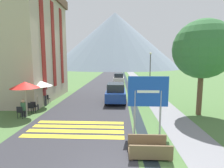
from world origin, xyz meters
TOP-DOWN VIEW (x-y plane):
  - ground_plane at (0.00, 20.00)m, footprint 160.00×160.00m
  - road at (-2.50, 30.00)m, footprint 6.40×60.00m
  - footpath at (3.60, 30.00)m, footprint 2.20×60.00m
  - drainage_channel at (1.20, 30.00)m, footprint 0.60×60.00m
  - crosswalk_marking at (-2.50, 4.26)m, footprint 5.44×2.54m
  - mountain_distant at (-2.71, 88.64)m, footprint 66.47×66.47m
  - hotel_building at (-9.39, 12.00)m, footprint 6.06×9.18m
  - road_sign at (1.44, 3.71)m, footprint 2.09×0.11m
  - footbridge at (1.20, 1.65)m, footprint 1.70×1.10m
  - parked_car_near at (-0.40, 10.97)m, footprint 1.90×4.08m
  - parked_car_far at (-0.22, 24.55)m, footprint 1.84×4.25m
  - cafe_chair_far_left at (-6.67, 10.02)m, footprint 0.40×0.40m
  - cafe_chair_near_right at (-6.54, 7.33)m, footprint 0.40×0.40m
  - cafe_chair_nearest at (-6.76, 5.92)m, footprint 0.40×0.40m
  - cafe_chair_near_left at (-6.59, 7.04)m, footprint 0.40×0.40m
  - cafe_umbrella_front_red at (-6.55, 6.31)m, footprint 1.93×1.93m
  - cafe_umbrella_middle_white at (-6.85, 8.87)m, footprint 2.29×2.29m
  - person_seated_far at (-6.75, 6.26)m, footprint 0.32×0.32m
  - person_seated_near at (-6.71, 8.11)m, footprint 0.32×0.32m
  - person_standing_terrace at (-6.57, 9.32)m, footprint 0.32×0.32m
  - streetlamp at (3.58, 15.75)m, footprint 0.28×0.28m
  - tree_by_path at (5.74, 7.36)m, footprint 4.10×4.10m

SIDE VIEW (x-z plane):
  - ground_plane at x=0.00m, z-range 0.00..0.00m
  - drainage_channel at x=1.20m, z-range 0.00..0.00m
  - road at x=-2.50m, z-range 0.00..0.01m
  - footpath at x=3.60m, z-range 0.00..0.01m
  - crosswalk_marking at x=-2.50m, z-range 0.00..0.01m
  - footbridge at x=1.20m, z-range -0.10..0.55m
  - cafe_chair_far_left at x=-6.67m, z-range 0.09..0.94m
  - cafe_chair_near_right at x=-6.54m, z-range 0.09..0.94m
  - cafe_chair_nearest at x=-6.76m, z-range 0.09..0.94m
  - cafe_chair_near_left at x=-6.59m, z-range 0.09..0.94m
  - person_seated_far at x=-6.75m, z-range 0.07..1.31m
  - person_seated_near at x=-6.71m, z-range 0.07..1.33m
  - parked_car_near at x=-0.40m, z-range 0.00..1.82m
  - parked_car_far at x=-0.22m, z-range 0.00..1.82m
  - person_standing_terrace at x=-6.57m, z-range 0.14..1.90m
  - cafe_umbrella_middle_white at x=-6.85m, z-range 0.90..3.24m
  - road_sign at x=1.44m, z-range 0.52..3.63m
  - cafe_umbrella_front_red at x=-6.55m, z-range 1.02..3.51m
  - streetlamp at x=3.58m, z-range 0.47..5.41m
  - tree_by_path at x=5.74m, z-range 1.31..8.08m
  - hotel_building at x=-9.39m, z-range 0.43..11.33m
  - mountain_distant at x=-2.71m, z-range 0.00..28.71m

